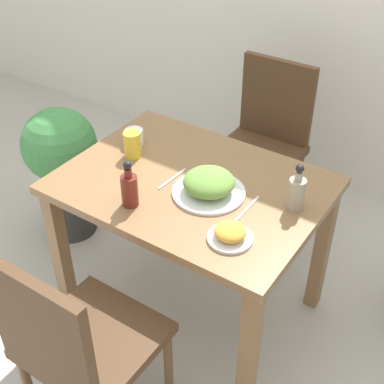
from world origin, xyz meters
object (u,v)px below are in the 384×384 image
at_px(chair_near, 75,343).
at_px(side_plate, 230,234).
at_px(chair_far, 264,138).
at_px(condiment_bottle, 129,188).
at_px(potted_plant_left, 62,162).
at_px(food_plate, 209,184).
at_px(juice_glass, 132,144).
at_px(drink_cup, 134,137).
at_px(sauce_bottle, 297,192).

height_order(chair_near, side_plate, chair_near).
height_order(chair_near, chair_far, same).
xyz_separation_m(condiment_bottle, potted_plant_left, (-0.76, 0.35, -0.35)).
xyz_separation_m(chair_near, food_plate, (0.07, 0.71, 0.25)).
relative_size(juice_glass, potted_plant_left, 0.15).
height_order(food_plate, condiment_bottle, condiment_bottle).
distance_m(food_plate, drink_cup, 0.49).
height_order(side_plate, condiment_bottle, condiment_bottle).
bearing_deg(chair_near, potted_plant_left, -42.65).
relative_size(chair_near, chair_far, 1.00).
xyz_separation_m(chair_far, potted_plant_left, (-0.81, -0.68, -0.07)).
distance_m(juice_glass, sauce_bottle, 0.73).
height_order(food_plate, side_plate, food_plate).
distance_m(drink_cup, condiment_bottle, 0.44).
bearing_deg(food_plate, chair_near, -95.32).
height_order(chair_far, food_plate, chair_far).
distance_m(chair_near, juice_glass, 0.87).
bearing_deg(drink_cup, chair_far, 66.00).
xyz_separation_m(chair_far, side_plate, (0.37, -1.00, 0.23)).
bearing_deg(drink_cup, food_plate, -15.26).
distance_m(juice_glass, condiment_bottle, 0.34).
bearing_deg(condiment_bottle, potted_plant_left, 155.42).
xyz_separation_m(side_plate, sauce_bottle, (0.11, 0.29, 0.05)).
distance_m(chair_far, side_plate, 1.09).
relative_size(side_plate, drink_cup, 2.01).
relative_size(chair_far, drink_cup, 11.42).
relative_size(side_plate, potted_plant_left, 0.22).
bearing_deg(chair_near, side_plate, -117.54).
relative_size(sauce_bottle, potted_plant_left, 0.26).
bearing_deg(chair_far, sauce_bottle, -55.99).
bearing_deg(potted_plant_left, chair_far, 40.32).
height_order(chair_near, food_plate, chair_near).
height_order(drink_cup, sauce_bottle, sauce_bottle).
xyz_separation_m(chair_near, drink_cup, (-0.40, 0.83, 0.24)).
bearing_deg(sauce_bottle, side_plate, -110.68).
xyz_separation_m(chair_near, condiment_bottle, (-0.14, 0.48, 0.28)).
bearing_deg(chair_far, drink_cup, -114.00).
bearing_deg(food_plate, potted_plant_left, 172.51).
xyz_separation_m(food_plate, drink_cup, (-0.47, 0.13, -0.01)).
distance_m(side_plate, condiment_bottle, 0.42).
xyz_separation_m(side_plate, juice_glass, (-0.62, 0.24, 0.03)).
xyz_separation_m(drink_cup, potted_plant_left, (-0.50, -0.00, -0.31)).
bearing_deg(juice_glass, drink_cup, 124.60).
height_order(food_plate, sauce_bottle, sauce_bottle).
distance_m(sauce_bottle, condiment_bottle, 0.62).
bearing_deg(juice_glass, potted_plant_left, 172.08).
bearing_deg(food_plate, chair_far, 101.40).
bearing_deg(side_plate, food_plate, 137.81).
bearing_deg(drink_cup, side_plate, -24.98).
bearing_deg(potted_plant_left, condiment_bottle, -24.58).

